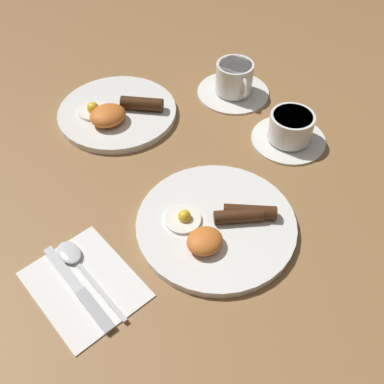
{
  "coord_description": "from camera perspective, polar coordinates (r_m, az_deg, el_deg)",
  "views": [
    {
      "loc": [
        -0.31,
        -0.37,
        0.63
      ],
      "look_at": [
        0.0,
        0.07,
        0.03
      ],
      "focal_mm": 42.0,
      "sensor_mm": 36.0,
      "label": 1
    }
  ],
  "objects": [
    {
      "name": "breakfast_plate_near",
      "position": [
        0.78,
        3.13,
        -4.16
      ],
      "size": [
        0.28,
        0.28,
        0.04
      ],
      "color": "white",
      "rests_on": "ground_plane"
    },
    {
      "name": "teacup_near",
      "position": [
        0.95,
        12.37,
        7.74
      ],
      "size": [
        0.15,
        0.15,
        0.06
      ],
      "color": "white",
      "rests_on": "ground_plane"
    },
    {
      "name": "napkin",
      "position": [
        0.74,
        -13.51,
        -11.31
      ],
      "size": [
        0.16,
        0.19,
        0.01
      ],
      "primitive_type": "cube",
      "rotation": [
        0.0,
        0.0,
        0.1
      ],
      "color": "white",
      "rests_on": "ground_plane"
    },
    {
      "name": "knife",
      "position": [
        0.73,
        -13.95,
        -12.16
      ],
      "size": [
        0.03,
        0.19,
        0.01
      ],
      "rotation": [
        0.0,
        0.0,
        1.66
      ],
      "color": "silver",
      "rests_on": "napkin"
    },
    {
      "name": "ground_plane",
      "position": [
        0.79,
        3.05,
        -4.48
      ],
      "size": [
        3.0,
        3.0,
        0.0
      ],
      "primitive_type": "plane",
      "color": "olive"
    },
    {
      "name": "breakfast_plate_far",
      "position": [
        1.01,
        -9.53,
        9.95
      ],
      "size": [
        0.26,
        0.26,
        0.05
      ],
      "color": "white",
      "rests_on": "ground_plane"
    },
    {
      "name": "teacup_far",
      "position": [
        1.06,
        5.37,
        13.76
      ],
      "size": [
        0.17,
        0.17,
        0.08
      ],
      "color": "white",
      "rests_on": "ground_plane"
    },
    {
      "name": "spoon",
      "position": [
        0.77,
        -14.64,
        -8.31
      ],
      "size": [
        0.04,
        0.18,
        0.01
      ],
      "rotation": [
        0.0,
        0.0,
        1.67
      ],
      "color": "silver",
      "rests_on": "napkin"
    }
  ]
}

